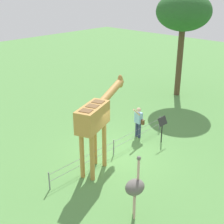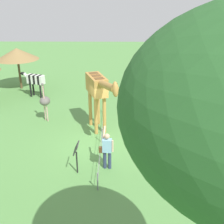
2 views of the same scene
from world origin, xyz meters
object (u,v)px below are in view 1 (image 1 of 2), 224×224
ostrich (135,187)px  info_sign (162,125)px  tree_northeast (184,13)px  giraffe (96,117)px  visitor (138,121)px

ostrich → info_sign: bearing=25.8°
tree_northeast → info_sign: size_ratio=5.07×
giraffe → tree_northeast: size_ratio=0.56×
giraffe → tree_northeast: bearing=14.3°
giraffe → tree_northeast: 10.85m
ostrich → visitor: bearing=37.9°
visitor → info_sign: (0.34, -1.17, 0.05)m
ostrich → info_sign: 5.42m
info_sign → giraffe: bearing=169.6°
tree_northeast → ostrich: bearing=-153.7°
info_sign → visitor: bearing=106.2°
visitor → tree_northeast: (6.77, 2.07, 4.50)m
ostrich → tree_northeast: size_ratio=0.34×
tree_northeast → info_sign: 8.47m
visitor → ostrich: bearing=-142.1°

